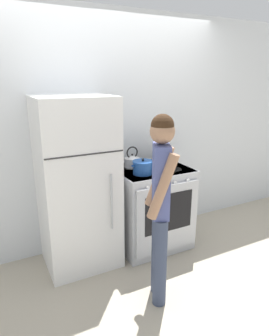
# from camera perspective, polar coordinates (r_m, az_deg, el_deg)

# --- Properties ---
(ground_plane) EXTENTS (14.00, 14.00, 0.00)m
(ground_plane) POSITION_cam_1_polar(r_m,az_deg,el_deg) (3.78, -3.65, -12.72)
(ground_plane) COLOR #B2A893
(wall_back) EXTENTS (10.00, 0.06, 2.55)m
(wall_back) POSITION_cam_1_polar(r_m,az_deg,el_deg) (3.36, -4.27, 6.74)
(wall_back) COLOR silver
(wall_back) RESTS_ON ground_plane
(refrigerator) EXTENTS (0.72, 0.64, 1.71)m
(refrigerator) POSITION_cam_1_polar(r_m,az_deg,el_deg) (3.00, -10.78, -3.16)
(refrigerator) COLOR white
(refrigerator) RESTS_ON ground_plane
(stove_range) EXTENTS (0.79, 0.71, 0.92)m
(stove_range) POSITION_cam_1_polar(r_m,az_deg,el_deg) (3.40, 3.33, -7.40)
(stove_range) COLOR silver
(stove_range) RESTS_ON ground_plane
(dutch_oven_pot) EXTENTS (0.25, 0.21, 0.16)m
(dutch_oven_pot) POSITION_cam_1_polar(r_m,az_deg,el_deg) (3.05, 1.60, 0.14)
(dutch_oven_pot) COLOR #1E4C9E
(dutch_oven_pot) RESTS_ON stove_range
(tea_kettle) EXTENTS (0.22, 0.17, 0.23)m
(tea_kettle) POSITION_cam_1_polar(r_m,az_deg,el_deg) (3.28, -0.41, 1.38)
(tea_kettle) COLOR silver
(tea_kettle) RESTS_ON stove_range
(utensil_jar) EXTENTS (0.10, 0.10, 0.27)m
(utensil_jar) POSITION_cam_1_polar(r_m,az_deg,el_deg) (3.46, 4.94, 2.04)
(utensil_jar) COLOR silver
(utensil_jar) RESTS_ON stove_range
(person) EXTENTS (0.35, 0.39, 1.61)m
(person) POSITION_cam_1_polar(r_m,az_deg,el_deg) (2.42, 4.97, -6.25)
(person) COLOR #38425B
(person) RESTS_ON ground_plane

